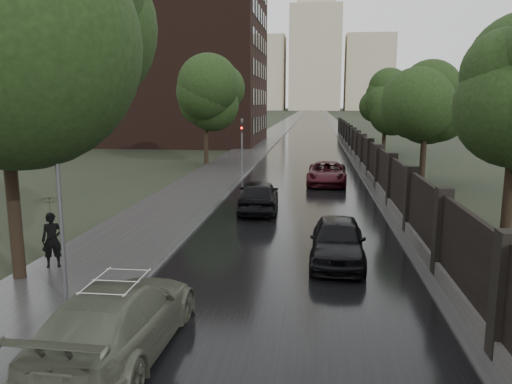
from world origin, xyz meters
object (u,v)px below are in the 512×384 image
at_px(traffic_light, 242,141).
at_px(car_right_far, 327,173).
at_px(pedestrian_umbrella, 50,210).
at_px(volga_sedan, 118,319).
at_px(tree_left_far, 205,101).
at_px(tree_right_c, 386,104).
at_px(tree_left_near, 0,54).
at_px(tree_right_b, 426,105).
at_px(hatchback_left, 258,196).
at_px(lamp_post, 60,205).
at_px(car_right_near, 338,240).

height_order(traffic_light, car_right_far, traffic_light).
distance_m(car_right_far, pedestrian_umbrella, 19.62).
height_order(volga_sedan, car_right_far, volga_sedan).
bearing_deg(traffic_light, tree_left_far, 126.47).
bearing_deg(pedestrian_umbrella, tree_right_c, 46.15).
height_order(tree_left_near, car_right_far, tree_left_near).
bearing_deg(tree_left_far, tree_right_c, 32.83).
height_order(tree_right_b, car_right_far, tree_right_b).
xyz_separation_m(traffic_light, volga_sedan, (1.15, -25.63, -1.63)).
distance_m(tree_left_near, hatchback_left, 13.03).
xyz_separation_m(tree_left_near, lamp_post, (2.20, -1.50, -3.75)).
bearing_deg(tree_left_near, pedestrian_umbrella, 63.78).
relative_size(tree_right_c, car_right_far, 1.36).
xyz_separation_m(tree_left_far, traffic_light, (3.70, -5.01, -2.84)).
bearing_deg(traffic_light, tree_right_c, 51.82).
bearing_deg(traffic_light, pedestrian_umbrella, -97.60).
height_order(tree_left_far, hatchback_left, tree_left_far).
xyz_separation_m(lamp_post, pedestrian_umbrella, (-1.70, 2.51, -0.74)).
bearing_deg(volga_sedan, lamp_post, -41.85).
relative_size(lamp_post, hatchback_left, 1.12).
bearing_deg(hatchback_left, traffic_light, -80.93).
distance_m(tree_right_c, hatchback_left, 28.66).
xyz_separation_m(volga_sedan, hatchback_left, (1.35, 13.85, 0.01)).
relative_size(lamp_post, volga_sedan, 0.97).
bearing_deg(lamp_post, volga_sedan, -43.51).
bearing_deg(tree_left_far, hatchback_left, -69.73).
bearing_deg(volga_sedan, tree_left_far, -79.35).
distance_m(tree_right_b, traffic_light, 12.44).
distance_m(tree_left_near, traffic_light, 22.60).
distance_m(traffic_light, pedestrian_umbrella, 21.17).
distance_m(tree_right_c, car_right_far, 19.82).
bearing_deg(tree_right_c, tree_left_near, -112.20).
height_order(tree_right_c, car_right_far, tree_right_c).
height_order(tree_right_c, car_right_near, tree_right_c).
bearing_deg(lamp_post, car_right_far, 70.76).
bearing_deg(traffic_light, tree_left_near, -98.53).
bearing_deg(tree_left_far, lamp_post, -84.79).
relative_size(lamp_post, traffic_light, 1.28).
height_order(tree_left_far, car_right_near, tree_left_far).
bearing_deg(volga_sedan, tree_right_c, -103.03).
distance_m(tree_right_b, hatchback_left, 13.46).
bearing_deg(car_right_near, volga_sedan, -123.60).
bearing_deg(tree_left_near, traffic_light, 81.47).
distance_m(tree_left_far, lamp_post, 28.73).
relative_size(lamp_post, pedestrian_umbrella, 1.92).
distance_m(hatchback_left, pedestrian_umbrella, 10.68).
height_order(tree_right_b, lamp_post, tree_right_b).
height_order(tree_left_near, lamp_post, tree_left_near).
bearing_deg(tree_right_b, pedestrian_umbrella, -129.07).
distance_m(tree_right_b, volga_sedan, 25.36).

